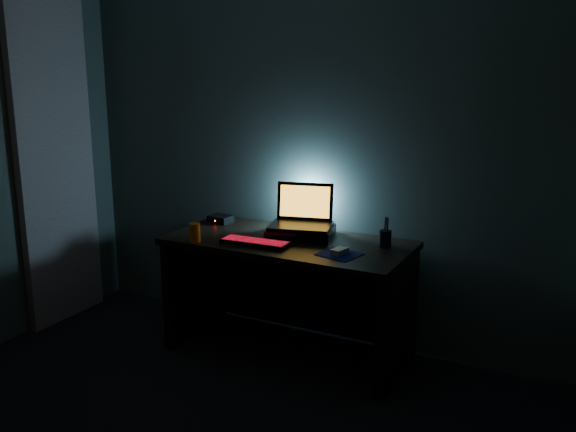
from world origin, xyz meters
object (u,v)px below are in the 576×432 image
at_px(laptop, 302,216).
at_px(mouse, 339,251).
at_px(pen_cup, 385,239).
at_px(router, 221,219).
at_px(keyboard, 255,242).
at_px(juice_glass, 195,233).

bearing_deg(laptop, mouse, -51.54).
bearing_deg(pen_cup, laptop, 177.44).
bearing_deg(laptop, router, 164.37).
height_order(keyboard, pen_cup, pen_cup).
height_order(mouse, juice_glass, juice_glass).
distance_m(pen_cup, juice_glass, 1.14).
bearing_deg(mouse, router, 175.44).
distance_m(juice_glass, router, 0.49).
distance_m(laptop, router, 0.63).
distance_m(mouse, router, 1.05).
distance_m(pen_cup, router, 1.18).
height_order(laptop, pen_cup, laptop).
bearing_deg(pen_cup, mouse, -124.97).
relative_size(laptop, router, 2.81).
distance_m(laptop, pen_cup, 0.56).
relative_size(pen_cup, router, 0.66).
bearing_deg(mouse, keyboard, -163.23).
bearing_deg(pen_cup, keyboard, -156.95).
relative_size(keyboard, mouse, 4.06).
xyz_separation_m(keyboard, juice_glass, (-0.35, -0.12, 0.05)).
relative_size(mouse, pen_cup, 1.03).
relative_size(laptop, juice_glass, 3.70).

